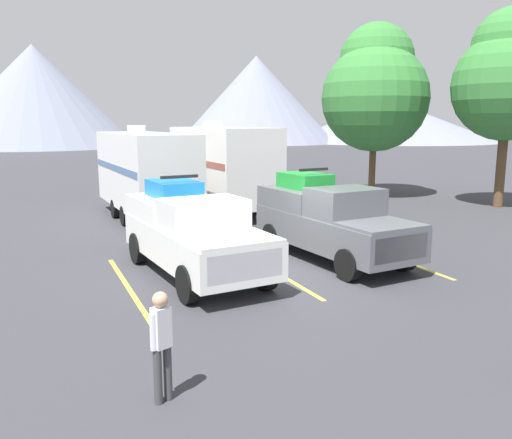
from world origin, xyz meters
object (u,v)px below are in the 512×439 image
camper_trailer_b (222,165)px  person_b (162,339)px  pickup_truck_a (192,230)px  camper_trailer_a (145,171)px  pickup_truck_b (328,219)px

camper_trailer_b → person_b: (-6.30, -14.62, -1.16)m
pickup_truck_a → camper_trailer_a: camper_trailer_a is taller
camper_trailer_b → pickup_truck_a: bearing=-115.1°
camper_trailer_b → camper_trailer_a: bearing=-173.1°
pickup_truck_a → pickup_truck_b: bearing=-1.0°
pickup_truck_b → camper_trailer_b: camper_trailer_b is taller
pickup_truck_b → camper_trailer_a: camper_trailer_a is taller
pickup_truck_a → camper_trailer_b: 9.56m
pickup_truck_a → person_b: (-2.28, -6.00, -0.21)m
camper_trailer_a → person_b: bearing=-101.3°
pickup_truck_b → person_b: 8.69m
pickup_truck_a → person_b: 6.43m
camper_trailer_a → camper_trailer_b: 3.49m
pickup_truck_b → camper_trailer_a: 9.02m
pickup_truck_b → camper_trailer_b: (-0.05, 8.68, 0.93)m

